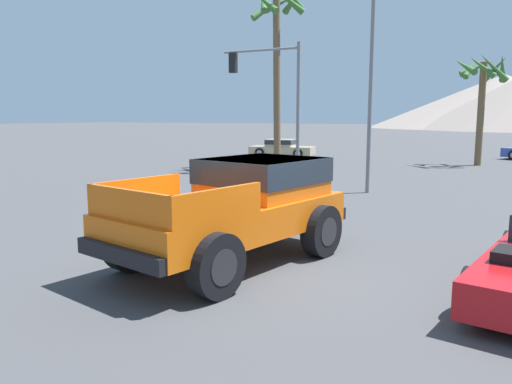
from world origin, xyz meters
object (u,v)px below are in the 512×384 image
(orange_pickup_truck, at_px, (242,203))
(street_lamp_post, at_px, (372,36))
(parked_car_tan, at_px, (282,148))
(palm_tree_tall, at_px, (277,35))
(traffic_light_main, at_px, (269,84))
(palm_tree_short, at_px, (482,82))

(orange_pickup_truck, xyz_separation_m, street_lamp_post, (-0.11, 9.27, 4.26))
(parked_car_tan, xyz_separation_m, palm_tree_tall, (2.67, -6.50, 6.10))
(traffic_light_main, distance_m, street_lamp_post, 6.70)
(orange_pickup_truck, distance_m, street_lamp_post, 10.20)
(traffic_light_main, bearing_deg, palm_tree_tall, -71.50)
(traffic_light_main, height_order, palm_tree_tall, palm_tree_tall)
(orange_pickup_truck, xyz_separation_m, parked_car_tan, (-9.29, 22.09, -0.48))
(traffic_light_main, bearing_deg, orange_pickup_truck, 113.97)
(street_lamp_post, height_order, palm_tree_short, street_lamp_post)
(palm_tree_tall, relative_size, palm_tree_short, 1.52)
(palm_tree_tall, height_order, palm_tree_short, palm_tree_tall)
(palm_tree_tall, bearing_deg, palm_tree_short, 33.84)
(traffic_light_main, distance_m, palm_tree_tall, 3.94)
(orange_pickup_truck, bearing_deg, street_lamp_post, 102.53)
(orange_pickup_truck, distance_m, palm_tree_tall, 17.85)
(traffic_light_main, bearing_deg, parked_car_tan, -68.80)
(street_lamp_post, distance_m, palm_tree_short, 12.84)
(traffic_light_main, relative_size, palm_tree_short, 0.99)
(parked_car_tan, relative_size, street_lamp_post, 0.48)
(parked_car_tan, xyz_separation_m, palm_tree_short, (11.91, -0.30, 3.90))
(parked_car_tan, distance_m, traffic_light_main, 10.58)
(parked_car_tan, relative_size, palm_tree_tall, 0.48)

